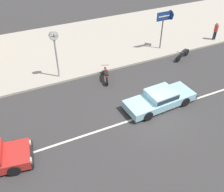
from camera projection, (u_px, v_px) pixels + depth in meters
The scene contains 9 objects.
ground_plane at pixel (153, 113), 15.78m from camera, with size 160.00×160.00×0.00m, color #383535.
lane_centre_stripe at pixel (153, 113), 15.77m from camera, with size 50.40×0.14×0.01m, color silver.
kerb_strip at pixel (90, 43), 23.27m from camera, with size 68.00×10.00×0.15m, color #ADA393.
sedan_pale_blue_3 at pixel (160, 98), 16.06m from camera, with size 4.66×1.93×1.06m.
motorcycle_0 at pixel (106, 74), 18.48m from camera, with size 0.84×1.88×0.80m.
motorcycle_1 at pixel (183, 54), 20.89m from camera, with size 1.76×0.94×0.80m.
street_clock at pixel (55, 44), 17.25m from camera, with size 0.60×0.22×3.42m.
arrow_signboard at pixel (170, 17), 20.89m from camera, with size 1.63×0.77×3.16m.
pedestrian_near_clock at pixel (216, 30), 23.12m from camera, with size 0.34×0.34×1.58m.
Camera 1 is at (-7.35, -9.76, 10.33)m, focal length 42.00 mm.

